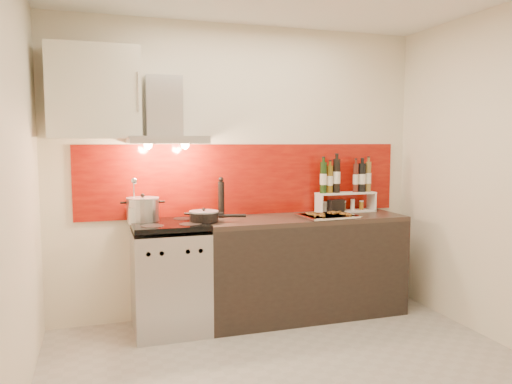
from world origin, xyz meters
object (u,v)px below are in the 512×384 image
object	(u,v)px
stock_pot	(143,209)
baking_tray	(328,216)
counter	(304,266)
range_stove	(170,278)
saute_pan	(205,216)
pepper_mill	(221,198)

from	to	relation	value
stock_pot	baking_tray	bearing A→B (deg)	-8.61
counter	range_stove	bearing A→B (deg)	-179.77
stock_pot	saute_pan	distance (m)	0.52
range_stove	baking_tray	world-z (taller)	baking_tray
saute_pan	pepper_mill	bearing A→B (deg)	48.17
baking_tray	counter	bearing A→B (deg)	148.00
range_stove	pepper_mill	size ratio (longest dim) A/B	2.53
counter	saute_pan	xyz separation A→B (m)	(-0.91, -0.05, 0.50)
counter	baking_tray	world-z (taller)	baking_tray
range_stove	baking_tray	distance (m)	1.46
counter	stock_pot	world-z (taller)	stock_pot
saute_pan	baking_tray	xyz separation A→B (m)	(1.09, -0.06, -0.04)
counter	stock_pot	bearing A→B (deg)	174.76
counter	baking_tray	size ratio (longest dim) A/B	3.53
pepper_mill	stock_pot	bearing A→B (deg)	-177.10
range_stove	counter	xyz separation A→B (m)	(1.20, 0.00, 0.01)
counter	pepper_mill	bearing A→B (deg)	167.30
counter	stock_pot	xyz separation A→B (m)	(-1.40, 0.13, 0.56)
stock_pot	saute_pan	xyz separation A→B (m)	(0.48, -0.18, -0.05)
stock_pot	saute_pan	size ratio (longest dim) A/B	0.58
baking_tray	pepper_mill	bearing A→B (deg)	163.10
range_stove	stock_pot	world-z (taller)	stock_pot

